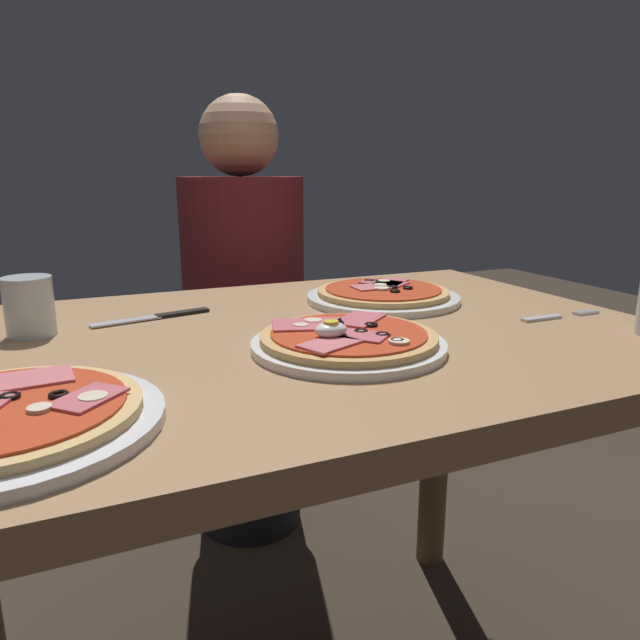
{
  "coord_description": "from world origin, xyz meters",
  "views": [
    {
      "loc": [
        -0.29,
        -0.79,
        0.99
      ],
      "look_at": [
        0.03,
        -0.06,
        0.79
      ],
      "focal_mm": 32.73,
      "sensor_mm": 36.0,
      "label": 1
    }
  ],
  "objects_px": {
    "knife": "(160,316)",
    "diner_person": "(245,335)",
    "water_glass_far": "(30,310)",
    "fork": "(555,317)",
    "pizza_across_left": "(383,295)",
    "dining_table": "(290,413)",
    "pizza_foreground": "(348,340)",
    "pizza_across_right": "(6,418)"
  },
  "relations": [
    {
      "from": "water_glass_far",
      "to": "diner_person",
      "type": "xyz_separation_m",
      "value": [
        0.48,
        0.55,
        -0.24
      ]
    },
    {
      "from": "pizza_across_right",
      "to": "fork",
      "type": "height_order",
      "value": "pizza_across_right"
    },
    {
      "from": "knife",
      "to": "diner_person",
      "type": "height_order",
      "value": "diner_person"
    },
    {
      "from": "dining_table",
      "to": "diner_person",
      "type": "relative_size",
      "value": 0.96
    },
    {
      "from": "fork",
      "to": "knife",
      "type": "xyz_separation_m",
      "value": [
        -0.59,
        0.26,
        0.0
      ]
    },
    {
      "from": "fork",
      "to": "water_glass_far",
      "type": "bearing_deg",
      "value": 163.62
    },
    {
      "from": "knife",
      "to": "diner_person",
      "type": "relative_size",
      "value": 0.17
    },
    {
      "from": "water_glass_far",
      "to": "knife",
      "type": "height_order",
      "value": "water_glass_far"
    },
    {
      "from": "pizza_across_left",
      "to": "fork",
      "type": "bearing_deg",
      "value": -49.34
    },
    {
      "from": "fork",
      "to": "knife",
      "type": "bearing_deg",
      "value": 156.29
    },
    {
      "from": "fork",
      "to": "pizza_across_left",
      "type": "bearing_deg",
      "value": 130.66
    },
    {
      "from": "dining_table",
      "to": "diner_person",
      "type": "bearing_deg",
      "value": 79.2
    },
    {
      "from": "pizza_across_right",
      "to": "water_glass_far",
      "type": "bearing_deg",
      "value": 88.43
    },
    {
      "from": "diner_person",
      "to": "pizza_across_right",
      "type": "bearing_deg",
      "value": 61.42
    },
    {
      "from": "pizza_foreground",
      "to": "knife",
      "type": "bearing_deg",
      "value": 126.02
    },
    {
      "from": "dining_table",
      "to": "pizza_foreground",
      "type": "bearing_deg",
      "value": -68.91
    },
    {
      "from": "pizza_foreground",
      "to": "water_glass_far",
      "type": "relative_size",
      "value": 3.04
    },
    {
      "from": "pizza_foreground",
      "to": "pizza_across_left",
      "type": "relative_size",
      "value": 0.93
    },
    {
      "from": "fork",
      "to": "pizza_foreground",
      "type": "bearing_deg",
      "value": -177.03
    },
    {
      "from": "pizza_across_right",
      "to": "diner_person",
      "type": "xyz_separation_m",
      "value": [
        0.49,
        0.9,
        -0.21
      ]
    },
    {
      "from": "pizza_foreground",
      "to": "diner_person",
      "type": "height_order",
      "value": "diner_person"
    },
    {
      "from": "knife",
      "to": "pizza_across_right",
      "type": "bearing_deg",
      "value": -117.44
    },
    {
      "from": "pizza_across_left",
      "to": "pizza_across_right",
      "type": "bearing_deg",
      "value": -149.81
    },
    {
      "from": "pizza_foreground",
      "to": "pizza_across_left",
      "type": "height_order",
      "value": "pizza_foreground"
    },
    {
      "from": "pizza_across_right",
      "to": "knife",
      "type": "xyz_separation_m",
      "value": [
        0.2,
        0.38,
        -0.01
      ]
    },
    {
      "from": "pizza_foreground",
      "to": "diner_person",
      "type": "bearing_deg",
      "value": 83.67
    },
    {
      "from": "dining_table",
      "to": "water_glass_far",
      "type": "relative_size",
      "value": 13.11
    },
    {
      "from": "pizza_foreground",
      "to": "pizza_across_left",
      "type": "xyz_separation_m",
      "value": [
        0.2,
        0.25,
        -0.0
      ]
    },
    {
      "from": "pizza_across_right",
      "to": "dining_table",
      "type": "bearing_deg",
      "value": 30.46
    },
    {
      "from": "water_glass_far",
      "to": "fork",
      "type": "bearing_deg",
      "value": -16.38
    },
    {
      "from": "water_glass_far",
      "to": "pizza_foreground",
      "type": "bearing_deg",
      "value": -32.49
    },
    {
      "from": "pizza_foreground",
      "to": "diner_person",
      "type": "distance_m",
      "value": 0.83
    },
    {
      "from": "water_glass_far",
      "to": "pizza_across_right",
      "type": "bearing_deg",
      "value": -91.57
    },
    {
      "from": "pizza_across_left",
      "to": "water_glass_far",
      "type": "distance_m",
      "value": 0.59
    },
    {
      "from": "fork",
      "to": "knife",
      "type": "height_order",
      "value": "knife"
    },
    {
      "from": "pizza_foreground",
      "to": "fork",
      "type": "distance_m",
      "value": 0.39
    },
    {
      "from": "dining_table",
      "to": "diner_person",
      "type": "height_order",
      "value": "diner_person"
    },
    {
      "from": "water_glass_far",
      "to": "diner_person",
      "type": "distance_m",
      "value": 0.77
    },
    {
      "from": "dining_table",
      "to": "pizza_across_right",
      "type": "xyz_separation_m",
      "value": [
        -0.36,
        -0.21,
        0.14
      ]
    },
    {
      "from": "pizza_foreground",
      "to": "fork",
      "type": "bearing_deg",
      "value": 2.97
    },
    {
      "from": "pizza_foreground",
      "to": "knife",
      "type": "distance_m",
      "value": 0.35
    },
    {
      "from": "pizza_across_left",
      "to": "dining_table",
      "type": "bearing_deg",
      "value": -150.21
    }
  ]
}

